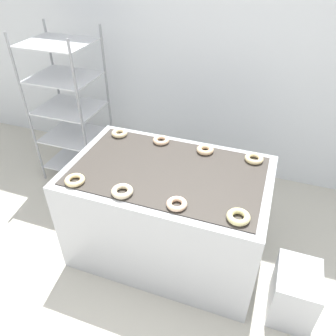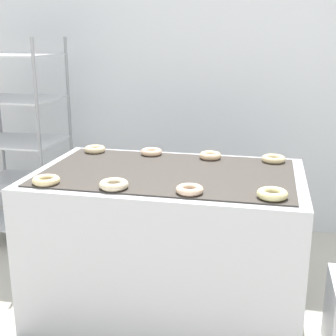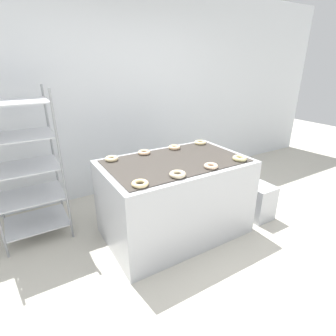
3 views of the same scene
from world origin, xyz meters
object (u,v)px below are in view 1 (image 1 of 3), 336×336
at_px(donut_near_right, 238,217).
at_px(glaze_bin, 294,293).
at_px(donut_far_midleft, 161,140).
at_px(donut_far_left, 119,133).
at_px(donut_near_left, 75,180).
at_px(fryer_machine, 168,213).
at_px(donut_far_midright, 205,150).
at_px(donut_far_right, 254,159).
at_px(baking_rack_cart, 70,108).
at_px(donut_near_midleft, 122,191).
at_px(donut_near_midright, 177,204).

bearing_deg(donut_near_right, glaze_bin, 9.11).
bearing_deg(donut_far_midleft, donut_far_left, -178.06).
relative_size(donut_near_left, donut_far_left, 1.04).
bearing_deg(glaze_bin, fryer_machine, 166.08).
bearing_deg(donut_near_right, donut_near_left, -179.01).
bearing_deg(glaze_bin, donut_far_midright, 145.03).
height_order(donut_far_midright, donut_far_right, donut_far_midright).
relative_size(glaze_bin, donut_far_right, 3.05).
bearing_deg(donut_far_right, donut_near_right, -90.46).
bearing_deg(baking_rack_cart, donut_near_midleft, -43.79).
bearing_deg(donut_near_left, donut_far_midright, 41.80).
relative_size(donut_near_midleft, donut_far_right, 1.04).
xyz_separation_m(glaze_bin, donut_far_left, (-1.61, 0.60, 0.67)).
relative_size(fryer_machine, donut_far_right, 10.67).
relative_size(donut_near_left, donut_near_midright, 1.05).
xyz_separation_m(donut_far_midleft, donut_far_midright, (0.38, -0.02, 0.00)).
bearing_deg(donut_near_left, donut_far_left, 89.68).
bearing_deg(glaze_bin, donut_near_midleft, -175.71).
xyz_separation_m(donut_near_midright, donut_far_midleft, (-0.37, 0.70, 0.00)).
distance_m(donut_near_left, donut_far_midright, 1.03).
xyz_separation_m(fryer_machine, glaze_bin, (1.04, -0.26, -0.22)).
height_order(donut_near_midright, donut_far_right, donut_far_right).
distance_m(donut_near_midleft, donut_far_right, 1.04).
height_order(donut_near_midleft, donut_near_right, donut_near_right).
bearing_deg(donut_near_midleft, fryer_machine, 60.09).
bearing_deg(donut_near_midright, glaze_bin, 5.84).
relative_size(donut_near_midleft, donut_far_midleft, 1.08).
height_order(fryer_machine, donut_near_right, donut_near_right).
bearing_deg(donut_near_midright, donut_far_right, 59.84).
relative_size(fryer_machine, donut_near_midright, 11.18).
distance_m(donut_far_midleft, donut_far_right, 0.77).
height_order(baking_rack_cart, donut_far_midleft, baking_rack_cart).
height_order(fryer_machine, donut_far_midright, donut_far_midright).
xyz_separation_m(donut_far_left, donut_far_right, (1.15, -0.00, -0.00)).
height_order(donut_near_left, donut_near_midleft, donut_near_midleft).
bearing_deg(donut_far_left, donut_near_left, -90.32).
height_order(glaze_bin, donut_near_left, donut_near_left).
height_order(donut_near_midright, donut_far_left, donut_far_left).
bearing_deg(donut_near_midright, donut_far_midleft, 117.84).
height_order(fryer_machine, donut_near_left, donut_near_left).
relative_size(baking_rack_cart, donut_near_right, 10.87).
bearing_deg(donut_near_right, donut_near_midleft, -178.63).
height_order(donut_near_midleft, donut_far_midright, same).
xyz_separation_m(fryer_machine, donut_far_left, (-0.57, 0.34, 0.45)).
xyz_separation_m(donut_far_left, donut_far_midright, (0.76, -0.01, 0.00)).
distance_m(fryer_machine, donut_near_midleft, 0.61).
xyz_separation_m(donut_near_midleft, donut_near_right, (0.78, 0.02, 0.00)).
relative_size(donut_near_left, donut_far_midright, 1.05).
height_order(baking_rack_cart, donut_near_midleft, baking_rack_cart).
height_order(donut_near_midright, donut_far_midright, donut_far_midright).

